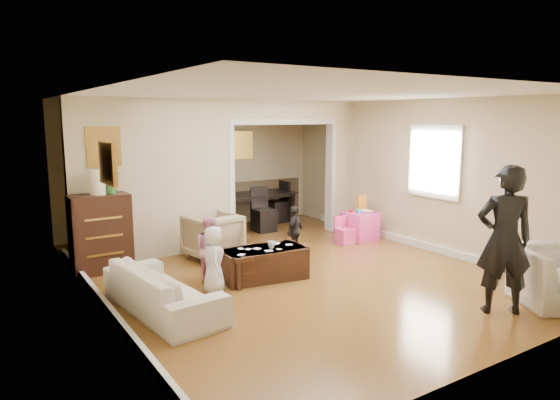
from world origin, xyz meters
TOP-DOWN VIEW (x-y plane):
  - floor at (0.00, 0.00)m, footprint 7.00×7.00m
  - partition_left at (-1.38, 1.80)m, footprint 2.75×0.18m
  - partition_right at (2.48, 1.80)m, footprint 0.55×0.18m
  - partition_header at (1.10, 1.80)m, footprint 2.22×0.18m
  - window_pane at (2.73, -0.40)m, footprint 0.03×0.95m
  - framed_art_partition at (-2.20, 1.70)m, footprint 0.45×0.03m
  - framed_art_sofa_wall at (-2.71, -0.60)m, footprint 0.03×0.55m
  - framed_art_alcove at (1.10, 3.44)m, footprint 0.45×0.03m
  - sofa at (-2.14, -0.56)m, footprint 0.95×1.97m
  - armchair_back at (-0.66, 1.23)m, footprint 0.88×0.90m
  - armchair_front at (2.10, -2.96)m, footprint 1.40×1.34m
  - dresser at (-2.37, 1.46)m, footprint 0.85×0.48m
  - table_lamp at (-2.37, 1.46)m, footprint 0.22×0.22m
  - potted_plant at (-2.17, 1.46)m, footprint 0.29×0.25m
  - coffee_table at (-0.50, -0.15)m, footprint 1.26×0.78m
  - coffee_cup at (-0.40, -0.20)m, footprint 0.13×0.13m
  - play_table at (2.22, 0.87)m, footprint 0.58×0.58m
  - cereal_box at (2.34, 0.97)m, footprint 0.20×0.08m
  - cyan_cup at (2.12, 0.82)m, footprint 0.08×0.08m
  - toy_block at (2.10, 0.99)m, footprint 0.10×0.09m
  - play_bowl at (2.27, 0.75)m, footprint 0.23×0.23m
  - dining_table at (1.05, 3.09)m, footprint 2.07×1.30m
  - adult_person at (1.21, -2.74)m, footprint 0.77×0.72m
  - child_kneel_a at (-1.35, -0.30)m, footprint 0.41×0.51m
  - child_kneel_b at (-1.20, 0.15)m, footprint 0.43×0.51m
  - child_toddler at (0.55, 0.60)m, footprint 0.53×0.43m
  - craft_papers at (-0.50, -0.15)m, footprint 0.97×0.42m

SIDE VIEW (x-z plane):
  - floor at x=0.00m, z-range 0.00..0.00m
  - coffee_table at x=-0.50m, z-range 0.00..0.44m
  - play_table at x=2.22m, z-range 0.00..0.52m
  - sofa at x=-2.14m, z-range 0.00..0.55m
  - dining_table at x=1.05m, z-range 0.00..0.69m
  - armchair_front at x=2.10m, z-range 0.00..0.70m
  - armchair_back at x=-0.66m, z-range 0.00..0.73m
  - child_toddler at x=0.55m, z-range 0.00..0.85m
  - craft_papers at x=-0.50m, z-range 0.44..0.45m
  - child_kneel_a at x=-1.35m, z-range 0.00..0.89m
  - child_kneel_b at x=-1.20m, z-range 0.00..0.94m
  - coffee_cup at x=-0.40m, z-range 0.44..0.54m
  - toy_block at x=2.10m, z-range 0.52..0.57m
  - play_bowl at x=2.27m, z-range 0.52..0.57m
  - cyan_cup at x=2.12m, z-range 0.52..0.60m
  - dresser at x=-2.37m, z-range 0.00..1.17m
  - cereal_box at x=2.34m, z-range 0.52..0.82m
  - adult_person at x=1.21m, z-range 0.00..1.76m
  - partition_left at x=-1.38m, z-range 0.00..2.60m
  - partition_right at x=2.48m, z-range 0.00..2.60m
  - potted_plant at x=-2.17m, z-range 1.17..1.49m
  - table_lamp at x=-2.37m, z-range 1.17..1.53m
  - window_pane at x=2.73m, z-range 1.00..2.10m
  - framed_art_alcove at x=1.10m, z-range 1.42..1.98m
  - framed_art_sofa_wall at x=-2.71m, z-range 1.60..2.00m
  - framed_art_partition at x=-2.20m, z-range 1.58..2.12m
  - partition_header at x=1.10m, z-range 2.25..2.60m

